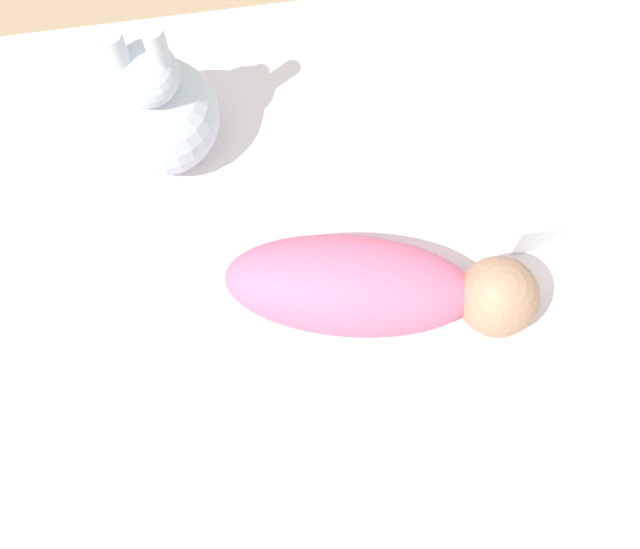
# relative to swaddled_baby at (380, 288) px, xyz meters

# --- Properties ---
(ground_plane) EXTENTS (12.00, 12.00, 0.00)m
(ground_plane) POSITION_rel_swaddled_baby_xyz_m (-0.13, 0.07, -0.30)
(ground_plane) COLOR #9E8466
(bed_mattress) EXTENTS (1.42, 1.02, 0.24)m
(bed_mattress) POSITION_rel_swaddled_baby_xyz_m (-0.13, 0.07, -0.18)
(bed_mattress) COLOR white
(bed_mattress) RESTS_ON ground_plane
(swaddled_baby) EXTENTS (0.49, 0.24, 0.13)m
(swaddled_baby) POSITION_rel_swaddled_baby_xyz_m (0.00, 0.00, 0.00)
(swaddled_baby) COLOR pink
(swaddled_baby) RESTS_ON bed_mattress
(pillow) EXTENTS (0.39, 0.33, 0.09)m
(pillow) POSITION_rel_swaddled_baby_xyz_m (0.42, 0.21, -0.02)
(pillow) COLOR white
(pillow) RESTS_ON bed_mattress
(bunny_plush) EXTENTS (0.19, 0.19, 0.33)m
(bunny_plush) POSITION_rel_swaddled_baby_xyz_m (-0.31, 0.32, 0.05)
(bunny_plush) COLOR silver
(bunny_plush) RESTS_ON bed_mattress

